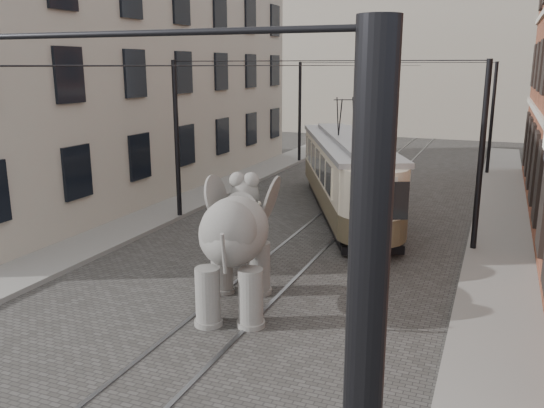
% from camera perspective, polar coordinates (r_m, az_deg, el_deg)
% --- Properties ---
extents(ground, '(120.00, 120.00, 0.00)m').
position_cam_1_polar(ground, '(14.70, -2.58, -9.41)').
color(ground, '#3F3D3B').
extents(tram_rails, '(1.54, 80.00, 0.02)m').
position_cam_1_polar(tram_rails, '(14.70, -2.58, -9.37)').
color(tram_rails, slate).
rests_on(tram_rails, ground).
extents(sidewalk_right, '(2.00, 60.00, 0.15)m').
position_cam_1_polar(sidewalk_right, '(13.54, 21.78, -12.25)').
color(sidewalk_right, slate).
rests_on(sidewalk_right, ground).
extents(sidewalk_left, '(2.00, 60.00, 0.15)m').
position_cam_1_polar(sidewalk_left, '(18.20, -21.63, -5.51)').
color(sidewalk_left, slate).
rests_on(sidewalk_left, ground).
extents(stucco_building, '(7.00, 24.00, 10.00)m').
position_cam_1_polar(stucco_building, '(27.82, -15.10, 11.74)').
color(stucco_building, '#A09485').
rests_on(stucco_building, ground).
extents(distant_block, '(28.00, 10.00, 14.00)m').
position_cam_1_polar(distant_block, '(52.58, 16.40, 14.63)').
color(distant_block, '#A09485').
rests_on(distant_block, ground).
extents(catenary, '(11.00, 30.20, 6.00)m').
position_cam_1_polar(catenary, '(18.45, 3.24, 5.09)').
color(catenary, black).
rests_on(catenary, ground).
extents(tram, '(6.82, 11.43, 4.55)m').
position_cam_1_polar(tram, '(22.71, 7.48, 4.79)').
color(tram, beige).
rests_on(tram, ground).
extents(elephant, '(4.14, 5.61, 3.07)m').
position_cam_1_polar(elephant, '(13.58, -3.79, -4.51)').
color(elephant, '#625F5B').
rests_on(elephant, ground).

